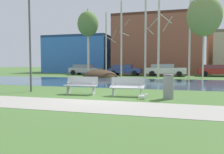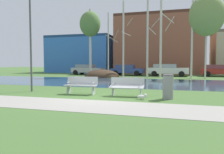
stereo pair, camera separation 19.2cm
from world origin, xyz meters
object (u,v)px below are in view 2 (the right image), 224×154
at_px(parked_sedan_second_blue, 127,70).
at_px(parked_hatch_third_white, 168,70).
at_px(streetlamp, 30,23).
at_px(parked_wagon_fourth_red, 219,70).
at_px(bench_right, 127,86).
at_px(parked_van_nearest_silver, 87,69).
at_px(seagull, 142,97).
at_px(trash_bin, 168,86).
at_px(bench_left, 81,85).

bearing_deg(parked_sedan_second_blue, parked_hatch_third_white, -6.03).
bearing_deg(streetlamp, parked_hatch_third_white, 68.76).
bearing_deg(parked_sedan_second_blue, parked_wagon_fourth_red, 2.23).
distance_m(bench_right, parked_van_nearest_silver, 20.12).
distance_m(streetlamp, parked_wagon_fourth_red, 21.87).
distance_m(seagull, streetlamp, 7.25).
height_order(trash_bin, parked_wagon_fourth_red, parked_wagon_fourth_red).
relative_size(trash_bin, parked_wagon_fourth_red, 0.26).
distance_m(streetlamp, parked_van_nearest_silver, 18.24).
relative_size(parked_van_nearest_silver, parked_hatch_third_white, 0.89).
bearing_deg(trash_bin, streetlamp, 175.41).
bearing_deg(seagull, bench_right, 135.91).
bearing_deg(parked_wagon_fourth_red, parked_van_nearest_silver, -178.92).
distance_m(bench_left, streetlamp, 4.45).
relative_size(bench_right, trash_bin, 1.53).
height_order(bench_right, seagull, bench_right).
relative_size(bench_left, parked_sedan_second_blue, 0.39).
bearing_deg(parked_wagon_fourth_red, seagull, -107.81).
xyz_separation_m(bench_right, trash_bin, (1.89, -0.35, 0.08)).
bearing_deg(parked_van_nearest_silver, parked_sedan_second_blue, -1.16).
height_order(seagull, parked_wagon_fourth_red, parked_wagon_fourth_red).
height_order(trash_bin, parked_van_nearest_silver, parked_van_nearest_silver).
xyz_separation_m(parked_hatch_third_white, parked_wagon_fourth_red, (5.73, 0.96, -0.04)).
bearing_deg(seagull, bench_left, 165.62).
relative_size(bench_right, parked_hatch_third_white, 0.34).
bearing_deg(parked_hatch_third_white, seagull, -91.08).
bearing_deg(parked_wagon_fourth_red, parked_sedan_second_blue, -177.77).
xyz_separation_m(parked_van_nearest_silver, parked_wagon_fourth_red, (16.33, 0.31, -0.00)).
bearing_deg(bench_left, seagull, -14.38).
relative_size(parked_sedan_second_blue, parked_wagon_fourth_red, 1.03).
bearing_deg(parked_sedan_second_blue, streetlamp, -94.91).
xyz_separation_m(bench_left, seagull, (3.17, -0.81, -0.34)).
height_order(bench_right, streetlamp, streetlamp).
bearing_deg(parked_van_nearest_silver, bench_right, -62.05).
xyz_separation_m(seagull, parked_hatch_third_white, (0.34, 17.93, 0.65)).
distance_m(parked_sedan_second_blue, parked_wagon_fourth_red, 10.81).
bearing_deg(trash_bin, parked_wagon_fourth_red, 74.76).
xyz_separation_m(bench_left, parked_hatch_third_white, (3.51, 17.12, 0.31)).
bearing_deg(parked_sedan_second_blue, trash_bin, -72.22).
height_order(parked_hatch_third_white, parked_wagon_fourth_red, parked_hatch_third_white).
relative_size(trash_bin, parked_hatch_third_white, 0.22).
bearing_deg(seagull, parked_wagon_fourth_red, 72.19).
bearing_deg(bench_left, trash_bin, -4.79).
bearing_deg(parked_van_nearest_silver, bench_left, -68.23).
xyz_separation_m(seagull, streetlamp, (-6.23, 1.04, 3.56)).
relative_size(bench_right, parked_wagon_fourth_red, 0.40).
relative_size(bench_right, parked_sedan_second_blue, 0.39).
bearing_deg(parked_hatch_third_white, bench_left, -101.59).
relative_size(bench_right, parked_van_nearest_silver, 0.38).
distance_m(bench_left, parked_sedan_second_blue, 17.73).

